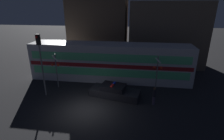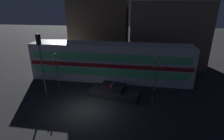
# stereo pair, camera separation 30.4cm
# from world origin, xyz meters

# --- Properties ---
(ground_plane) EXTENTS (120.00, 120.00, 0.00)m
(ground_plane) POSITION_xyz_m (0.00, 0.00, 0.00)
(ground_plane) COLOR black
(train) EXTENTS (17.48, 2.83, 4.09)m
(train) POSITION_xyz_m (0.92, 6.65, 2.04)
(train) COLOR silver
(train) RESTS_ON ground_plane
(police_car) EXTENTS (4.81, 2.63, 1.24)m
(police_car) POSITION_xyz_m (1.99, 2.69, 0.46)
(police_car) COLOR black
(police_car) RESTS_ON ground_plane
(pedestrian) EXTENTS (0.27, 0.27, 1.63)m
(pedestrian) POSITION_xyz_m (5.46, 1.65, 0.84)
(pedestrian) COLOR #3F384C
(pedestrian) RESTS_ON ground_plane
(crossing_signal_near) EXTENTS (0.87, 0.32, 3.66)m
(crossing_signal_near) POSITION_xyz_m (5.83, 4.03, 2.24)
(crossing_signal_near) COLOR slate
(crossing_signal_near) RESTS_ON ground_plane
(crossing_signal_far) EXTENTS (0.87, 0.32, 3.54)m
(crossing_signal_far) POSITION_xyz_m (-4.03, 3.73, 2.18)
(crossing_signal_far) COLOR slate
(crossing_signal_far) RESTS_ON ground_plane
(traffic_light_corner) EXTENTS (0.30, 0.46, 5.71)m
(traffic_light_corner) POSITION_xyz_m (-4.44, 1.97, 4.06)
(traffic_light_corner) COLOR slate
(traffic_light_corner) RESTS_ON ground_plane
(building_left) EXTENTS (7.99, 6.47, 8.83)m
(building_left) POSITION_xyz_m (-1.76, 14.36, 4.42)
(building_left) COLOR brown
(building_left) RESTS_ON ground_plane
(building_center) EXTENTS (9.92, 4.79, 8.51)m
(building_center) POSITION_xyz_m (7.75, 13.20, 4.25)
(building_center) COLOR brown
(building_center) RESTS_ON ground_plane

